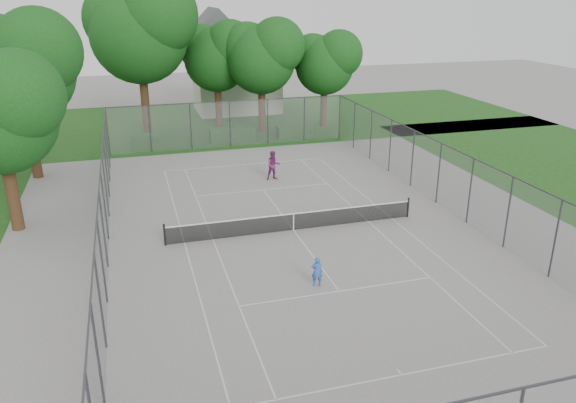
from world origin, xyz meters
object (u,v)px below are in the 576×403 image
object	(u,v)px
tennis_net	(294,221)
woman_player	(273,165)
house	(236,71)
girl_player	(317,271)

from	to	relation	value
tennis_net	woman_player	xyz separation A→B (m)	(1.12, 8.19, 0.42)
house	woman_player	world-z (taller)	house
house	girl_player	distance (m)	36.38
house	girl_player	size ratio (longest dim) A/B	7.68
girl_player	house	bearing A→B (deg)	-81.11
house	woman_player	xyz separation A→B (m)	(-2.06, -22.15, -3.04)
tennis_net	woman_player	world-z (taller)	woman_player
girl_player	woman_player	world-z (taller)	woman_player
house	woman_player	bearing A→B (deg)	-95.32
tennis_net	house	distance (m)	30.71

